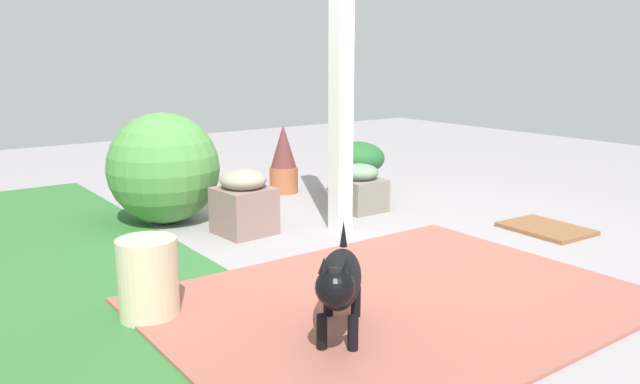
# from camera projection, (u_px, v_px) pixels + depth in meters

# --- Properties ---
(ground_plane) EXTENTS (12.00, 12.00, 0.00)m
(ground_plane) POSITION_uv_depth(u_px,v_px,m) (364.00, 243.00, 4.22)
(ground_plane) COLOR #999295
(brick_path) EXTENTS (1.80, 2.40, 0.02)m
(brick_path) POSITION_uv_depth(u_px,v_px,m) (398.00, 301.00, 3.21)
(brick_path) COLOR #A25B4D
(brick_path) RESTS_ON ground
(porch_pillar) EXTENTS (0.13, 0.13, 2.55)m
(porch_pillar) POSITION_uv_depth(u_px,v_px,m) (341.00, 49.00, 4.27)
(porch_pillar) COLOR white
(porch_pillar) RESTS_ON ground
(stone_planter_nearest) EXTENTS (0.37, 0.33, 0.38)m
(stone_planter_nearest) POSITION_uv_depth(u_px,v_px,m) (359.00, 188.00, 5.05)
(stone_planter_nearest) COLOR gray
(stone_planter_nearest) RESTS_ON ground
(stone_planter_mid) EXTENTS (0.39, 0.39, 0.46)m
(stone_planter_mid) POSITION_uv_depth(u_px,v_px,m) (244.00, 203.00, 4.40)
(stone_planter_mid) COLOR gray
(stone_planter_mid) RESTS_ON ground
(round_shrub) EXTENTS (0.83, 0.83, 0.83)m
(round_shrub) POSITION_uv_depth(u_px,v_px,m) (164.00, 168.00, 4.65)
(round_shrub) COLOR #509045
(round_shrub) RESTS_ON ground
(terracotta_pot_spiky) EXTENTS (0.26, 0.26, 0.62)m
(terracotta_pot_spiky) POSITION_uv_depth(u_px,v_px,m) (284.00, 161.00, 5.68)
(terracotta_pot_spiky) COLOR #AE5D38
(terracotta_pot_spiky) RESTS_ON ground
(terracotta_pot_broad) EXTENTS (0.48, 0.48, 0.49)m
(terracotta_pot_broad) POSITION_uv_depth(u_px,v_px,m) (358.00, 163.00, 5.55)
(terracotta_pot_broad) COLOR #B16242
(terracotta_pot_broad) RESTS_ON ground
(dog) EXTENTS (0.60, 0.56, 0.48)m
(dog) POSITION_uv_depth(u_px,v_px,m) (339.00, 281.00, 2.73)
(dog) COLOR black
(dog) RESTS_ON ground
(ceramic_urn) EXTENTS (0.28, 0.28, 0.39)m
(ceramic_urn) POSITION_uv_depth(u_px,v_px,m) (148.00, 279.00, 2.99)
(ceramic_urn) COLOR beige
(ceramic_urn) RESTS_ON ground
(doormat) EXTENTS (0.60, 0.46, 0.03)m
(doormat) POSITION_uv_depth(u_px,v_px,m) (546.00, 229.00, 4.51)
(doormat) COLOR brown
(doormat) RESTS_ON ground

